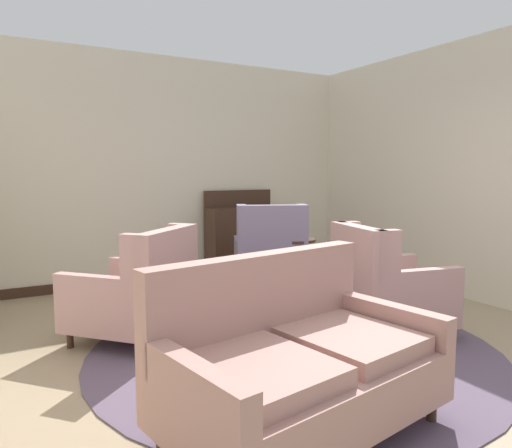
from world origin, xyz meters
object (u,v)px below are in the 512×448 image
porcelain_vase (271,277)px  settee (297,363)px  armchair_near_sideboard (139,293)px  sideboard (244,237)px  armchair_foreground_right (385,290)px  coffee_table (270,301)px  armchair_back_corner (270,260)px  side_table (294,264)px

porcelain_vase → settee: settee is taller
armchair_near_sideboard → sideboard: (2.01, 1.83, 0.13)m
sideboard → armchair_foreground_right: bearing=-91.7°
armchair_near_sideboard → porcelain_vase: bearing=97.2°
coffee_table → armchair_near_sideboard: (-0.90, 0.71, 0.02)m
armchair_near_sideboard → sideboard: 2.72m
sideboard → coffee_table: bearing=-113.6°
armchair_foreground_right → armchair_back_corner: (-0.27, 1.54, 0.03)m
coffee_table → settee: 1.31m
settee → armchair_foreground_right: bearing=20.3°
settee → side_table: 2.69m
coffee_table → armchair_back_corner: 1.46m
settee → armchair_foreground_right: armchair_foreground_right is taller
side_table → sideboard: size_ratio=0.60×
settee → armchair_near_sideboard: (-0.36, 1.90, 0.02)m
porcelain_vase → armchair_near_sideboard: bearing=139.4°
coffee_table → armchair_foreground_right: (1.03, -0.28, 0.03)m
coffee_table → porcelain_vase: porcelain_vase is taller
porcelain_vase → armchair_back_corner: 1.52m
settee → sideboard: sideboard is taller
porcelain_vase → armchair_near_sideboard: armchair_near_sideboard is taller
porcelain_vase → sideboard: size_ratio=0.25×
armchair_near_sideboard → settee: bearing=58.5°
armchair_near_sideboard → side_table: bearing=148.1°
settee → armchair_back_corner: bearing=52.4°
porcelain_vase → armchair_foreground_right: size_ratio=0.30×
armchair_foreground_right → armchair_near_sideboard: 2.17m
armchair_back_corner → settee: bearing=86.1°
porcelain_vase → armchair_near_sideboard: (-0.88, 0.76, -0.20)m
settee → side_table: settee is taller
armchair_near_sideboard → side_table: size_ratio=1.70×
sideboard → settee: bearing=-113.9°
coffee_table → armchair_near_sideboard: size_ratio=0.77×
armchair_back_corner → side_table: 0.29m
coffee_table → side_table: side_table is taller
armchair_foreground_right → side_table: armchair_foreground_right is taller
settee → sideboard: size_ratio=1.41×
armchair_near_sideboard → armchair_back_corner: size_ratio=1.11×
porcelain_vase → sideboard: (1.13, 2.59, -0.07)m
coffee_table → armchair_near_sideboard: armchair_near_sideboard is taller
armchair_foreground_right → sideboard: 2.83m
side_table → armchair_back_corner: bearing=133.8°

